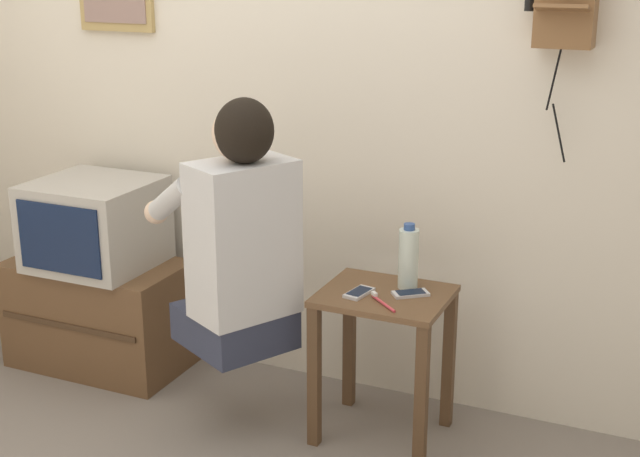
# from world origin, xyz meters

# --- Properties ---
(wall_back) EXTENTS (6.80, 0.05, 2.55)m
(wall_back) POSITION_xyz_m (0.00, 1.18, 1.27)
(wall_back) COLOR silver
(wall_back) RESTS_ON ground_plane
(side_table) EXTENTS (0.44, 0.38, 0.55)m
(side_table) POSITION_xyz_m (0.48, 0.82, 0.41)
(side_table) COLOR brown
(side_table) RESTS_ON ground_plane
(person) EXTENTS (0.60, 0.55, 0.91)m
(person) POSITION_xyz_m (0.01, 0.64, 0.76)
(person) COLOR #2D3347
(person) RESTS_ON ground_plane
(tv_stand) EXTENTS (0.74, 0.41, 0.46)m
(tv_stand) POSITION_xyz_m (-0.82, 0.88, 0.23)
(tv_stand) COLOR brown
(tv_stand) RESTS_ON ground_plane
(television) EXTENTS (0.47, 0.45, 0.35)m
(television) POSITION_xyz_m (-0.79, 0.87, 0.63)
(television) COLOR #ADA89E
(television) RESTS_ON tv_stand
(cell_phone_held) EXTENTS (0.08, 0.13, 0.01)m
(cell_phone_held) POSITION_xyz_m (0.41, 0.77, 0.56)
(cell_phone_held) COLOR silver
(cell_phone_held) RESTS_ON side_table
(cell_phone_spare) EXTENTS (0.13, 0.12, 0.01)m
(cell_phone_spare) POSITION_xyz_m (0.57, 0.84, 0.56)
(cell_phone_spare) COLOR silver
(cell_phone_spare) RESTS_ON side_table
(water_bottle) EXTENTS (0.07, 0.07, 0.24)m
(water_bottle) POSITION_xyz_m (0.54, 0.90, 0.67)
(water_bottle) COLOR silver
(water_bottle) RESTS_ON side_table
(toothbrush) EXTENTS (0.12, 0.11, 0.02)m
(toothbrush) POSITION_xyz_m (0.51, 0.73, 0.56)
(toothbrush) COLOR #D83F4C
(toothbrush) RESTS_ON side_table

